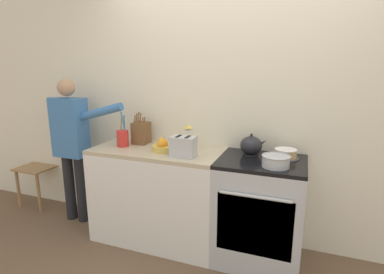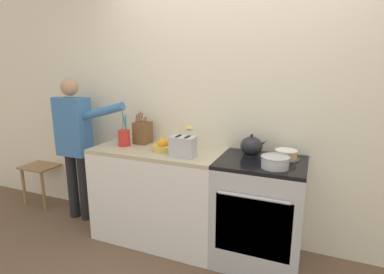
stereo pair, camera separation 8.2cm
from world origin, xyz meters
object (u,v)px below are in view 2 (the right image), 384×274
at_px(stove_range, 259,212).
at_px(tea_kettle, 252,146).
at_px(fruit_bowl, 163,145).
at_px(milk_carton, 189,138).
at_px(mixing_bowl, 275,162).
at_px(person_baker, 75,139).
at_px(knife_block, 143,132).
at_px(dining_chair, 48,160).
at_px(toaster, 183,147).
at_px(layer_cake, 286,155).
at_px(utensil_crock, 124,137).

xyz_separation_m(stove_range, tea_kettle, (-0.11, 0.13, 0.53)).
distance_m(stove_range, fruit_bowl, 1.01).
bearing_deg(milk_carton, mixing_bowl, -15.67).
bearing_deg(person_baker, fruit_bowl, 3.48).
bearing_deg(tea_kettle, person_baker, -176.25).
relative_size(knife_block, dining_chair, 0.35).
distance_m(toaster, milk_carton, 0.22).
bearing_deg(mixing_bowl, tea_kettle, 130.37).
distance_m(knife_block, person_baker, 0.77).
relative_size(layer_cake, tea_kettle, 0.95).
height_order(tea_kettle, person_baker, person_baker).
bearing_deg(mixing_bowl, utensil_crock, 175.29).
height_order(toaster, dining_chair, toaster).
bearing_deg(dining_chair, layer_cake, 28.70).
relative_size(utensil_crock, fruit_bowl, 1.65).
xyz_separation_m(layer_cake, fruit_bowl, (-1.05, -0.15, 0.01)).
xyz_separation_m(knife_block, utensil_crock, (-0.11, -0.16, -0.03)).
relative_size(mixing_bowl, person_baker, 0.14).
height_order(knife_block, milk_carton, knife_block).
distance_m(stove_range, utensil_crock, 1.41).
xyz_separation_m(tea_kettle, milk_carton, (-0.56, -0.05, 0.03)).
relative_size(tea_kettle, knife_block, 0.75).
relative_size(tea_kettle, person_baker, 0.15).
bearing_deg(stove_range, utensil_crock, -179.09).
distance_m(utensil_crock, fruit_bowl, 0.43).
xyz_separation_m(stove_range, layer_cake, (0.17, 0.12, 0.49)).
height_order(layer_cake, knife_block, knife_block).
relative_size(stove_range, fruit_bowl, 4.38).
bearing_deg(fruit_bowl, toaster, -22.83).
bearing_deg(layer_cake, tea_kettle, 177.28).
distance_m(utensil_crock, toaster, 0.67).
relative_size(stove_range, milk_carton, 3.83).
distance_m(fruit_bowl, milk_carton, 0.24).
distance_m(stove_range, mixing_bowl, 0.53).
xyz_separation_m(toaster, dining_chair, (-2.02, 0.39, -0.48)).
bearing_deg(layer_cake, stove_range, -145.20).
height_order(stove_range, layer_cake, layer_cake).
height_order(layer_cake, utensil_crock, utensil_crock).
bearing_deg(toaster, utensil_crock, 170.73).
xyz_separation_m(utensil_crock, fruit_bowl, (0.43, -0.01, -0.03)).
xyz_separation_m(stove_range, mixing_bowl, (0.12, -0.14, 0.50)).
xyz_separation_m(tea_kettle, dining_chair, (-2.55, 0.12, -0.47)).
xyz_separation_m(utensil_crock, milk_carton, (0.63, 0.11, 0.03)).
height_order(stove_range, person_baker, person_baker).
distance_m(milk_carton, person_baker, 1.28).
bearing_deg(mixing_bowl, milk_carton, 164.33).
bearing_deg(fruit_bowl, mixing_bowl, -6.25).
height_order(person_baker, dining_chair, person_baker).
distance_m(layer_cake, toaster, 0.85).
height_order(knife_block, fruit_bowl, knife_block).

